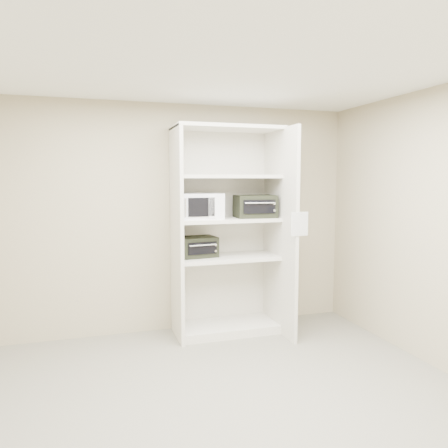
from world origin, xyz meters
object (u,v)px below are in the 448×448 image
object	(u,v)px
toaster_oven_lower	(197,247)
microwave	(200,206)
shelving_unit	(231,238)
toaster_oven_upper	(255,206)

from	to	relation	value
toaster_oven_lower	microwave	bearing A→B (deg)	-84.26
shelving_unit	toaster_oven_upper	world-z (taller)	shelving_unit
microwave	shelving_unit	bearing A→B (deg)	3.32
shelving_unit	microwave	xyz separation A→B (m)	(-0.37, -0.02, 0.38)
microwave	toaster_oven_upper	world-z (taller)	microwave
toaster_oven_lower	shelving_unit	bearing A→B (deg)	-14.52
toaster_oven_upper	shelving_unit	bearing A→B (deg)	172.69
microwave	toaster_oven_upper	bearing A→B (deg)	-3.09
shelving_unit	toaster_oven_upper	distance (m)	0.47
microwave	toaster_oven_upper	size ratio (longest dim) A/B	1.05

